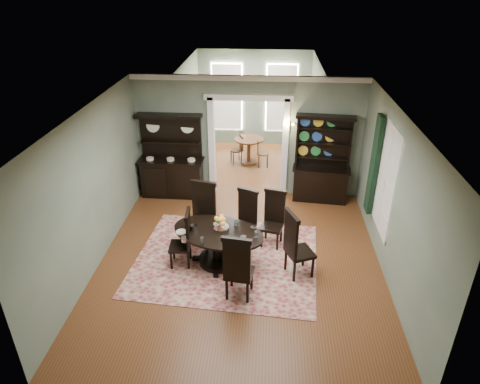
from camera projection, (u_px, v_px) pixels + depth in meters
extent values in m
cube|color=brown|center=(240.00, 262.00, 8.45)|extent=(5.50, 6.00, 0.01)
cube|color=white|center=(240.00, 115.00, 7.05)|extent=(5.50, 6.00, 0.01)
cube|color=gray|center=(92.00, 190.00, 7.92)|extent=(0.01, 6.00, 3.00)
cube|color=gray|center=(394.00, 200.00, 7.58)|extent=(0.01, 6.00, 3.00)
cube|color=gray|center=(222.00, 313.00, 5.10)|extent=(5.50, 0.01, 3.00)
cube|color=gray|center=(174.00, 136.00, 10.51)|extent=(1.85, 0.01, 3.00)
cube|color=gray|center=(324.00, 139.00, 10.29)|extent=(1.85, 0.01, 3.00)
cube|color=gray|center=(249.00, 86.00, 9.82)|extent=(1.80, 0.01, 0.50)
cube|color=white|center=(249.00, 78.00, 9.69)|extent=(5.50, 0.10, 0.12)
cube|color=brown|center=(251.00, 165.00, 12.64)|extent=(3.50, 3.50, 0.01)
cube|color=white|center=(252.00, 60.00, 11.25)|extent=(3.50, 3.50, 0.01)
cube|color=gray|center=(190.00, 114.00, 12.05)|extent=(0.01, 3.50, 3.00)
cube|color=gray|center=(315.00, 117.00, 11.84)|extent=(0.01, 3.50, 3.00)
cube|color=gray|center=(254.00, 99.00, 13.49)|extent=(3.50, 0.01, 3.00)
cube|color=white|center=(227.00, 97.00, 13.48)|extent=(1.05, 0.06, 2.20)
cube|color=white|center=(281.00, 98.00, 13.37)|extent=(1.05, 0.06, 2.20)
cube|color=white|center=(212.00, 146.00, 10.57)|extent=(0.14, 0.25, 2.50)
cube|color=white|center=(285.00, 148.00, 10.46)|extent=(0.14, 0.25, 2.50)
cube|color=white|center=(249.00, 97.00, 9.93)|extent=(2.08, 0.25, 0.14)
cube|color=white|center=(387.00, 180.00, 8.06)|extent=(0.02, 1.10, 2.00)
cube|color=white|center=(386.00, 180.00, 8.06)|extent=(0.01, 1.22, 2.12)
cube|color=black|center=(374.00, 165.00, 8.67)|extent=(0.10, 0.35, 2.10)
cube|color=gold|center=(288.00, 126.00, 10.11)|extent=(0.08, 0.05, 0.18)
sphere|color=#FFD88C|center=(284.00, 124.00, 9.94)|extent=(0.07, 0.07, 0.07)
sphere|color=#FFD88C|center=(293.00, 124.00, 9.93)|extent=(0.07, 0.07, 0.07)
cube|color=maroon|center=(226.00, 259.00, 8.53)|extent=(3.77, 3.22, 0.01)
ellipsoid|color=black|center=(218.00, 232.00, 8.14)|extent=(2.07, 1.65, 0.05)
cylinder|color=black|center=(218.00, 234.00, 8.16)|extent=(2.11, 2.11, 0.03)
cylinder|color=black|center=(219.00, 246.00, 8.29)|extent=(0.23, 0.23, 0.63)
cylinder|color=black|center=(219.00, 260.00, 8.44)|extent=(0.80, 0.80, 0.09)
cylinder|color=silver|center=(221.00, 228.00, 8.18)|extent=(0.32, 0.32, 0.06)
cube|color=black|center=(201.00, 226.00, 8.68)|extent=(0.59, 0.58, 0.07)
cube|color=black|center=(204.00, 202.00, 8.66)|extent=(0.50, 0.16, 0.85)
cube|color=black|center=(203.00, 183.00, 8.46)|extent=(0.55, 0.19, 0.09)
cylinder|color=black|center=(189.00, 240.00, 8.67)|extent=(0.05, 0.05, 0.50)
cylinder|color=black|center=(207.00, 243.00, 8.58)|extent=(0.05, 0.05, 0.50)
cylinder|color=black|center=(196.00, 230.00, 9.01)|extent=(0.05, 0.05, 0.50)
cylinder|color=black|center=(214.00, 233.00, 8.91)|extent=(0.05, 0.05, 0.50)
cube|color=black|center=(243.00, 226.00, 8.81)|extent=(0.56, 0.55, 0.06)
cube|color=black|center=(248.00, 207.00, 8.78)|extent=(0.41, 0.22, 0.72)
cube|color=black|center=(248.00, 191.00, 8.61)|extent=(0.45, 0.25, 0.07)
cylinder|color=black|center=(233.00, 237.00, 8.85)|extent=(0.05, 0.05, 0.43)
cylinder|color=black|center=(247.00, 241.00, 8.71)|extent=(0.05, 0.05, 0.43)
cylinder|color=black|center=(240.00, 229.00, 9.11)|extent=(0.05, 0.05, 0.43)
cylinder|color=black|center=(254.00, 233.00, 8.97)|extent=(0.05, 0.05, 0.43)
cube|color=black|center=(272.00, 227.00, 8.79)|extent=(0.51, 0.50, 0.06)
cube|color=black|center=(275.00, 207.00, 8.77)|extent=(0.42, 0.15, 0.72)
cube|color=black|center=(275.00, 191.00, 8.60)|extent=(0.47, 0.18, 0.07)
cylinder|color=black|center=(262.00, 239.00, 8.80)|extent=(0.05, 0.05, 0.43)
cylinder|color=black|center=(277.00, 241.00, 8.70)|extent=(0.05, 0.05, 0.43)
cylinder|color=black|center=(266.00, 230.00, 9.08)|extent=(0.05, 0.05, 0.43)
cylinder|color=black|center=(281.00, 233.00, 8.98)|extent=(0.05, 0.05, 0.43)
cube|color=black|center=(180.00, 246.00, 8.20)|extent=(0.43, 0.44, 0.05)
cube|color=black|center=(188.00, 230.00, 8.03)|extent=(0.07, 0.42, 0.71)
cube|color=black|center=(187.00, 214.00, 7.86)|extent=(0.09, 0.46, 0.07)
cylinder|color=black|center=(174.00, 250.00, 8.44)|extent=(0.05, 0.05, 0.42)
cylinder|color=black|center=(171.00, 260.00, 8.15)|extent=(0.05, 0.05, 0.42)
cylinder|color=black|center=(190.00, 250.00, 8.44)|extent=(0.05, 0.05, 0.42)
cylinder|color=black|center=(188.00, 260.00, 8.15)|extent=(0.05, 0.05, 0.42)
cube|color=black|center=(300.00, 253.00, 7.91)|extent=(0.61, 0.62, 0.06)
cube|color=black|center=(291.00, 236.00, 7.65)|extent=(0.24, 0.46, 0.81)
cube|color=black|center=(292.00, 216.00, 7.46)|extent=(0.27, 0.51, 0.08)
cylinder|color=black|center=(313.00, 267.00, 7.92)|extent=(0.05, 0.05, 0.48)
cylinder|color=black|center=(303.00, 255.00, 8.23)|extent=(0.05, 0.05, 0.48)
cylinder|color=black|center=(294.00, 271.00, 7.81)|extent=(0.05, 0.05, 0.48)
cylinder|color=black|center=(286.00, 259.00, 8.12)|extent=(0.05, 0.05, 0.48)
cube|color=black|center=(239.00, 273.00, 7.40)|extent=(0.53, 0.51, 0.06)
cube|color=black|center=(237.00, 261.00, 7.03)|extent=(0.47, 0.12, 0.79)
cube|color=black|center=(237.00, 240.00, 6.84)|extent=(0.51, 0.14, 0.08)
cylinder|color=black|center=(252.00, 279.00, 7.63)|extent=(0.05, 0.05, 0.47)
cylinder|color=black|center=(232.00, 276.00, 7.70)|extent=(0.05, 0.05, 0.47)
cylinder|color=black|center=(248.00, 292.00, 7.31)|extent=(0.05, 0.05, 0.47)
cylinder|color=black|center=(227.00, 289.00, 7.38)|extent=(0.05, 0.05, 0.47)
cube|color=black|center=(173.00, 178.00, 10.75)|extent=(1.50, 0.53, 0.93)
cube|color=black|center=(171.00, 160.00, 10.52)|extent=(1.59, 0.58, 0.05)
cube|color=black|center=(171.00, 136.00, 10.44)|extent=(1.49, 0.10, 1.10)
cube|color=black|center=(171.00, 142.00, 10.41)|extent=(1.45, 0.28, 0.04)
cube|color=black|center=(168.00, 116.00, 10.09)|extent=(1.59, 0.35, 0.07)
cube|color=black|center=(320.00, 185.00, 10.55)|extent=(1.33, 0.59, 0.83)
cube|color=black|center=(321.00, 169.00, 10.35)|extent=(1.42, 0.64, 0.04)
cube|color=black|center=(323.00, 142.00, 10.22)|extent=(1.29, 0.18, 1.25)
cube|color=black|center=(297.00, 142.00, 10.18)|extent=(0.07, 0.24, 1.29)
cube|color=black|center=(350.00, 144.00, 10.10)|extent=(0.07, 0.24, 1.29)
cube|color=black|center=(326.00, 117.00, 9.82)|extent=(1.40, 0.43, 0.07)
cube|color=black|center=(322.00, 157.00, 10.31)|extent=(1.30, 0.37, 0.03)
cube|color=black|center=(323.00, 143.00, 10.14)|extent=(1.30, 0.37, 0.03)
cube|color=black|center=(325.00, 128.00, 9.97)|extent=(1.30, 0.37, 0.03)
cylinder|color=#4F2616|center=(249.00, 139.00, 12.38)|extent=(0.84, 0.84, 0.04)
cylinder|color=#4F2616|center=(249.00, 151.00, 12.55)|extent=(0.10, 0.10, 0.73)
cylinder|color=#4F2616|center=(249.00, 162.00, 12.72)|extent=(0.46, 0.46, 0.06)
cylinder|color=#4F2616|center=(236.00, 150.00, 12.59)|extent=(0.35, 0.35, 0.04)
cube|color=#4F2616|center=(241.00, 143.00, 12.52)|extent=(0.14, 0.31, 0.44)
cylinder|color=#4F2616|center=(231.00, 155.00, 12.75)|extent=(0.03, 0.03, 0.40)
cylinder|color=#4F2616|center=(233.00, 158.00, 12.54)|extent=(0.03, 0.03, 0.40)
cylinder|color=#4F2616|center=(239.00, 154.00, 12.81)|extent=(0.03, 0.03, 0.40)
cylinder|color=#4F2616|center=(241.00, 158.00, 12.60)|extent=(0.03, 0.03, 0.40)
cylinder|color=#4F2616|center=(263.00, 153.00, 12.37)|extent=(0.35, 0.35, 0.04)
cube|color=#4F2616|center=(258.00, 146.00, 12.27)|extent=(0.03, 0.32, 0.44)
cylinder|color=#4F2616|center=(267.00, 161.00, 12.34)|extent=(0.03, 0.03, 0.40)
cylinder|color=#4F2616|center=(267.00, 158.00, 12.56)|extent=(0.03, 0.03, 0.40)
cylinder|color=#4F2616|center=(259.00, 161.00, 12.35)|extent=(0.03, 0.03, 0.40)
cylinder|color=#4F2616|center=(259.00, 158.00, 12.57)|extent=(0.03, 0.03, 0.40)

